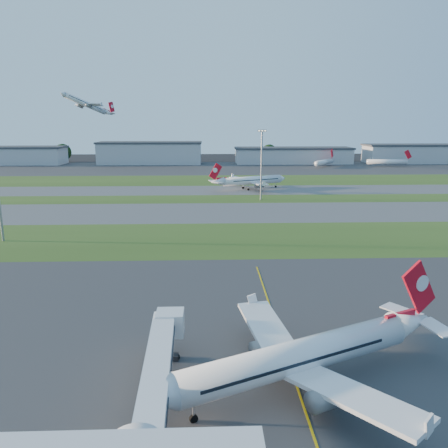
{
  "coord_description": "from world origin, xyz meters",
  "views": [
    {
      "loc": [
        -4.54,
        -53.06,
        28.47
      ],
      "look_at": [
        -1.3,
        38.57,
        7.0
      ],
      "focal_mm": 35.0,
      "sensor_mm": 36.0,
      "label": 1
    }
  ],
  "objects_px": {
    "airliner_parked": "(301,357)",
    "light_mast_centre": "(262,160)",
    "mini_jet_near": "(324,162)",
    "airliner_taxiing": "(252,181)",
    "mini_jet_far": "(387,162)",
    "jet_bridge": "(156,381)"
  },
  "relations": [
    {
      "from": "mini_jet_near",
      "to": "light_mast_centre",
      "type": "xyz_separation_m",
      "value": [
        -55.65,
        -120.81,
        11.53
      ]
    },
    {
      "from": "airliner_parked",
      "to": "light_mast_centre",
      "type": "distance_m",
      "value": 119.84
    },
    {
      "from": "mini_jet_far",
      "to": "light_mast_centre",
      "type": "height_order",
      "value": "light_mast_centre"
    },
    {
      "from": "airliner_parked",
      "to": "light_mast_centre",
      "type": "height_order",
      "value": "light_mast_centre"
    },
    {
      "from": "airliner_taxiing",
      "to": "light_mast_centre",
      "type": "bearing_deg",
      "value": 68.35
    },
    {
      "from": "mini_jet_far",
      "to": "airliner_parked",
      "type": "bearing_deg",
      "value": -110.03
    },
    {
      "from": "jet_bridge",
      "to": "light_mast_centre",
      "type": "xyz_separation_m",
      "value": [
        24.81,
        123.24,
        10.81
      ]
    },
    {
      "from": "airliner_parked",
      "to": "mini_jet_near",
      "type": "distance_m",
      "value": 248.51
    },
    {
      "from": "airliner_parked",
      "to": "airliner_taxiing",
      "type": "distance_m",
      "value": 145.52
    },
    {
      "from": "airliner_parked",
      "to": "mini_jet_far",
      "type": "xyz_separation_m",
      "value": [
        106.9,
        239.77,
        -0.55
      ]
    },
    {
      "from": "jet_bridge",
      "to": "light_mast_centre",
      "type": "height_order",
      "value": "light_mast_centre"
    },
    {
      "from": "light_mast_centre",
      "to": "mini_jet_near",
      "type": "bearing_deg",
      "value": 65.27
    },
    {
      "from": "airliner_taxiing",
      "to": "mini_jet_far",
      "type": "height_order",
      "value": "airliner_taxiing"
    },
    {
      "from": "mini_jet_far",
      "to": "light_mast_centre",
      "type": "relative_size",
      "value": 1.11
    },
    {
      "from": "mini_jet_near",
      "to": "light_mast_centre",
      "type": "bearing_deg",
      "value": -168.42
    },
    {
      "from": "mini_jet_near",
      "to": "mini_jet_far",
      "type": "height_order",
      "value": "same"
    },
    {
      "from": "airliner_taxiing",
      "to": "airliner_parked",
      "type": "bearing_deg",
      "value": 62.84
    },
    {
      "from": "jet_bridge",
      "to": "airliner_parked",
      "type": "relative_size",
      "value": 0.83
    },
    {
      "from": "jet_bridge",
      "to": "airliner_parked",
      "type": "xyz_separation_m",
      "value": [
        15.03,
        4.3,
        -0.18
      ]
    },
    {
      "from": "mini_jet_near",
      "to": "jet_bridge",
      "type": "bearing_deg",
      "value": -161.94
    },
    {
      "from": "airliner_parked",
      "to": "mini_jet_near",
      "type": "height_order",
      "value": "airliner_parked"
    },
    {
      "from": "airliner_parked",
      "to": "mini_jet_near",
      "type": "bearing_deg",
      "value": 50.33
    }
  ]
}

